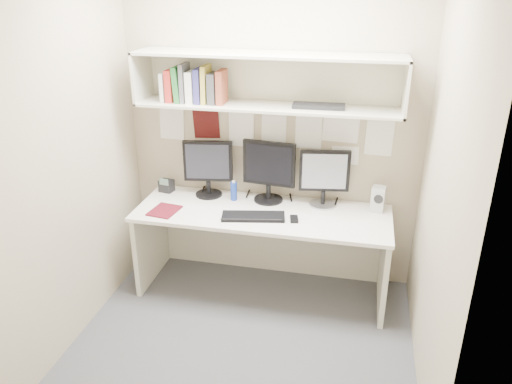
% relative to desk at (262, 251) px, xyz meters
% --- Properties ---
extents(floor, '(2.40, 2.00, 0.01)m').
position_rel_desk_xyz_m(floor, '(0.00, -0.65, -0.37)').
color(floor, '#45454A').
rests_on(floor, ground).
extents(wall_back, '(2.40, 0.02, 2.60)m').
position_rel_desk_xyz_m(wall_back, '(0.00, 0.35, 0.93)').
color(wall_back, tan).
rests_on(wall_back, ground).
extents(wall_front, '(2.40, 0.02, 2.60)m').
position_rel_desk_xyz_m(wall_front, '(0.00, -1.65, 0.93)').
color(wall_front, tan).
rests_on(wall_front, ground).
extents(wall_left, '(0.02, 2.00, 2.60)m').
position_rel_desk_xyz_m(wall_left, '(-1.20, -0.65, 0.93)').
color(wall_left, tan).
rests_on(wall_left, ground).
extents(wall_right, '(0.02, 2.00, 2.60)m').
position_rel_desk_xyz_m(wall_right, '(1.20, -0.65, 0.93)').
color(wall_right, tan).
rests_on(wall_right, ground).
extents(desk, '(2.00, 0.70, 0.73)m').
position_rel_desk_xyz_m(desk, '(0.00, 0.00, 0.00)').
color(desk, white).
rests_on(desk, floor).
extents(overhead_hutch, '(2.00, 0.38, 0.40)m').
position_rel_desk_xyz_m(overhead_hutch, '(0.00, 0.21, 1.35)').
color(overhead_hutch, beige).
rests_on(overhead_hutch, wall_back).
extents(pinned_papers, '(1.92, 0.01, 0.48)m').
position_rel_desk_xyz_m(pinned_papers, '(0.00, 0.34, 0.88)').
color(pinned_papers, white).
rests_on(pinned_papers, wall_back).
extents(monitor_left, '(0.41, 0.22, 0.47)m').
position_rel_desk_xyz_m(monitor_left, '(-0.51, 0.22, 0.62)').
color(monitor_left, black).
rests_on(monitor_left, desk).
extents(monitor_center, '(0.43, 0.24, 0.50)m').
position_rel_desk_xyz_m(monitor_center, '(0.01, 0.22, 0.63)').
color(monitor_center, black).
rests_on(monitor_center, desk).
extents(monitor_right, '(0.40, 0.22, 0.46)m').
position_rel_desk_xyz_m(monitor_right, '(0.45, 0.22, 0.62)').
color(monitor_right, '#A5A5AA').
rests_on(monitor_right, desk).
extents(keyboard, '(0.50, 0.26, 0.02)m').
position_rel_desk_xyz_m(keyboard, '(-0.04, -0.14, 0.38)').
color(keyboard, black).
rests_on(keyboard, desk).
extents(mouse, '(0.08, 0.10, 0.03)m').
position_rel_desk_xyz_m(mouse, '(0.27, -0.12, 0.38)').
color(mouse, black).
rests_on(mouse, desk).
extents(speaker, '(0.12, 0.12, 0.20)m').
position_rel_desk_xyz_m(speaker, '(0.88, 0.20, 0.47)').
color(speaker, '#B6B6B1').
rests_on(speaker, desk).
extents(blue_bottle, '(0.05, 0.05, 0.17)m').
position_rel_desk_xyz_m(blue_bottle, '(-0.27, 0.16, 0.44)').
color(blue_bottle, '#153197').
rests_on(blue_bottle, desk).
extents(maroon_notebook, '(0.23, 0.27, 0.01)m').
position_rel_desk_xyz_m(maroon_notebook, '(-0.75, -0.17, 0.37)').
color(maroon_notebook, '#540E18').
rests_on(maroon_notebook, desk).
extents(desk_phone, '(0.13, 0.12, 0.13)m').
position_rel_desk_xyz_m(desk_phone, '(-0.88, 0.21, 0.42)').
color(desk_phone, black).
rests_on(desk_phone, desk).
extents(book_stack, '(0.49, 0.18, 0.29)m').
position_rel_desk_xyz_m(book_stack, '(-0.56, 0.13, 1.30)').
color(book_stack, silver).
rests_on(book_stack, overhead_hutch).
extents(hutch_tray, '(0.39, 0.16, 0.03)m').
position_rel_desk_xyz_m(hutch_tray, '(0.39, 0.15, 1.19)').
color(hutch_tray, black).
rests_on(hutch_tray, overhead_hutch).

